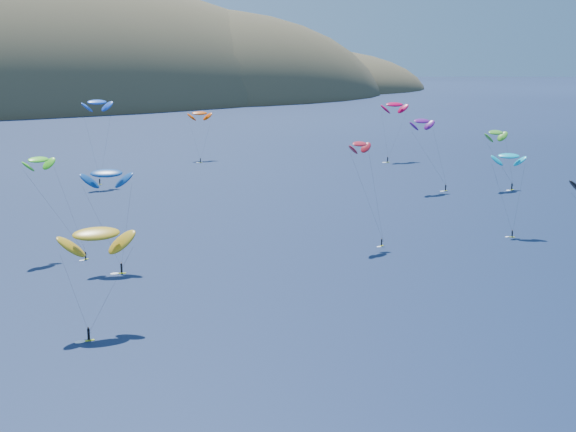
% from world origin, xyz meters
% --- Properties ---
extents(island, '(730.00, 300.00, 210.00)m').
position_xyz_m(island, '(39.40, 562.36, -10.74)').
color(island, '#3D3526').
rests_on(island, ground).
extents(kitesurfer_2, '(11.53, 9.57, 17.59)m').
position_xyz_m(kitesurfer_2, '(-40.09, 61.14, 14.48)').
color(kitesurfer_2, '#AECA16').
rests_on(kitesurfer_2, ground).
extents(kitesurfer_3, '(10.82, 12.69, 21.68)m').
position_xyz_m(kitesurfer_3, '(-37.99, 109.04, 19.59)').
color(kitesurfer_3, '#AECA16').
rests_on(kitesurfer_3, ground).
extents(kitesurfer_4, '(10.03, 5.71, 27.71)m').
position_xyz_m(kitesurfer_4, '(-3.43, 186.38, 25.01)').
color(kitesurfer_4, '#AECA16').
rests_on(kitesurfer_4, ground).
extents(kitesurfer_5, '(7.88, 9.99, 19.59)m').
position_xyz_m(kitesurfer_5, '(60.31, 77.55, 17.48)').
color(kitesurfer_5, '#AECA16').
rests_on(kitesurfer_5, ground).
extents(kitesurfer_6, '(9.68, 9.31, 22.71)m').
position_xyz_m(kitesurfer_6, '(77.03, 130.28, 20.20)').
color(kitesurfer_6, '#AECA16').
rests_on(kitesurfer_6, ground).
extents(kitesurfer_8, '(13.30, 9.44, 23.32)m').
position_xyz_m(kitesurfer_8, '(107.25, 184.42, 20.29)').
color(kitesurfer_8, '#AECA16').
rests_on(kitesurfer_8, ground).
extents(kitesurfer_9, '(7.37, 9.01, 23.45)m').
position_xyz_m(kitesurfer_9, '(24.70, 85.68, 21.51)').
color(kitesurfer_9, '#AECA16').
rests_on(kitesurfer_9, ground).
extents(kitesurfer_10, '(10.40, 11.98, 20.80)m').
position_xyz_m(kitesurfer_10, '(-28.35, 94.42, 18.12)').
color(kitesurfer_10, '#AECA16').
rests_on(kitesurfer_10, ground).
extents(kitesurfer_11, '(9.81, 13.18, 19.43)m').
position_xyz_m(kitesurfer_11, '(45.13, 221.64, 16.90)').
color(kitesurfer_11, '#AECA16').
rests_on(kitesurfer_11, ground).
extents(kitesurfer_13, '(9.52, 9.80, 19.02)m').
position_xyz_m(kitesurfer_13, '(98.58, 122.02, 16.45)').
color(kitesurfer_13, '#AECA16').
rests_on(kitesurfer_13, ground).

